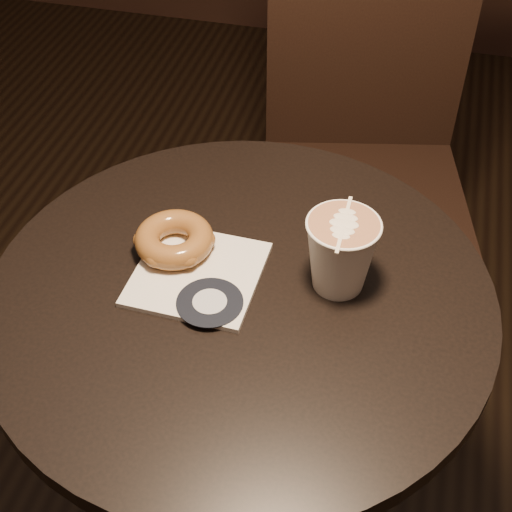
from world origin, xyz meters
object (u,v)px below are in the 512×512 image
(cafe_table, at_px, (242,375))
(chair, at_px, (365,125))
(pastry_bag, at_px, (198,274))
(doughnut, at_px, (174,239))
(latte_cup, at_px, (341,254))

(cafe_table, distance_m, chair, 0.68)
(cafe_table, bearing_deg, pastry_bag, 174.33)
(chair, relative_size, doughnut, 9.54)
(cafe_table, distance_m, pastry_bag, 0.21)
(chair, xyz_separation_m, latte_cup, (0.03, -0.63, 0.20))
(cafe_table, relative_size, doughnut, 6.64)
(chair, distance_m, doughnut, 0.68)
(chair, bearing_deg, cafe_table, -110.57)
(chair, bearing_deg, latte_cup, -99.41)
(cafe_table, relative_size, chair, 0.70)
(cafe_table, relative_size, latte_cup, 6.82)
(cafe_table, distance_m, doughnut, 0.25)
(cafe_table, height_order, pastry_bag, pastry_bag)
(pastry_bag, bearing_deg, doughnut, 142.18)
(pastry_bag, bearing_deg, cafe_table, -4.07)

